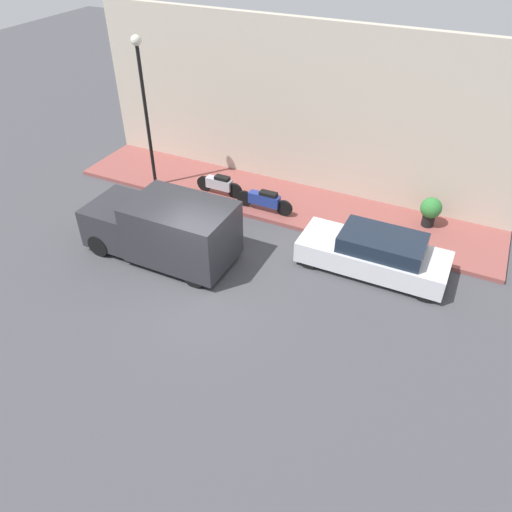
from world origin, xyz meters
name	(u,v)px	position (x,y,z in m)	size (l,w,h in m)	color
ground_plane	(201,289)	(0.00, 0.00, 0.00)	(60.00, 60.00, 0.00)	#47474C
sidewalk	(277,200)	(5.35, 0.00, 0.07)	(2.78, 15.48, 0.14)	#934C47
building_facade	(297,108)	(6.89, 0.00, 2.94)	(0.30, 15.48, 5.89)	beige
parked_car	(375,253)	(2.99, -4.14, 0.62)	(1.62, 4.31, 1.28)	silver
delivery_van	(162,228)	(0.96, 1.83, 0.99)	(2.00, 4.61, 1.94)	#2D2D33
scooter_silver	(220,184)	(4.75, 2.00, 0.54)	(0.30, 1.82, 0.74)	#B7B7BF
motorcycle_blue	(265,200)	(4.43, 0.07, 0.55)	(0.30, 2.06, 0.75)	navy
streetlamp	(143,92)	(4.33, 4.54, 3.62)	(0.35, 0.35, 5.30)	black
potted_plant	(431,210)	(5.95, -5.18, 0.73)	(0.69, 0.69, 1.01)	black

